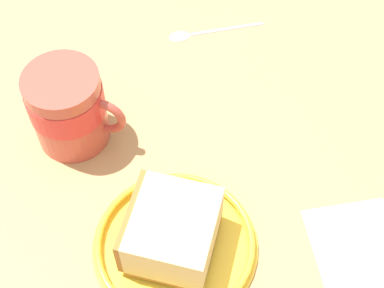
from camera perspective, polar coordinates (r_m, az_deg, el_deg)
name	(u,v)px	position (r cm, az deg, el deg)	size (l,w,h in cm)	color
ground_plane	(188,158)	(69.80, -0.44, -1.39)	(132.11, 132.11, 2.07)	tan
small_plate	(175,244)	(62.35, -1.70, -9.89)	(17.82, 17.82, 1.55)	yellow
cake_slice	(172,231)	(59.61, -2.03, -8.60)	(12.78, 12.70, 5.98)	#9E662D
tea_mug	(68,106)	(67.55, -12.20, 3.73)	(9.12, 10.38, 10.33)	#BF4C3F
teaspoon	(197,32)	(81.48, 0.45, 11.01)	(3.49, 13.55, 0.80)	silver
folded_napkin	(360,253)	(64.90, 16.27, -10.36)	(12.03, 9.59, 0.60)	beige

